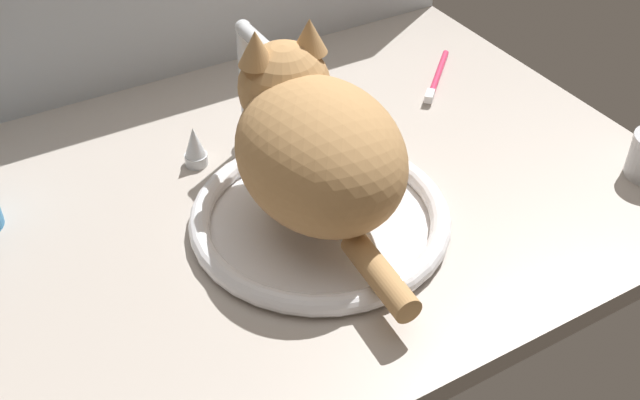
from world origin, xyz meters
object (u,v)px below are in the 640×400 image
(sink_basin, at_px, (320,218))
(cat, at_px, (312,141))
(faucet, at_px, (250,104))
(toothbrush, at_px, (437,78))

(sink_basin, height_order, cat, cat)
(sink_basin, xyz_separation_m, faucet, (-0.00, 0.19, 0.06))
(toothbrush, bearing_deg, sink_basin, -148.22)
(cat, bearing_deg, sink_basin, -93.67)
(sink_basin, distance_m, faucet, 0.20)
(faucet, bearing_deg, toothbrush, 3.22)
(sink_basin, height_order, toothbrush, sink_basin)
(sink_basin, height_order, faucet, faucet)
(cat, height_order, toothbrush, cat)
(sink_basin, bearing_deg, toothbrush, 31.78)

